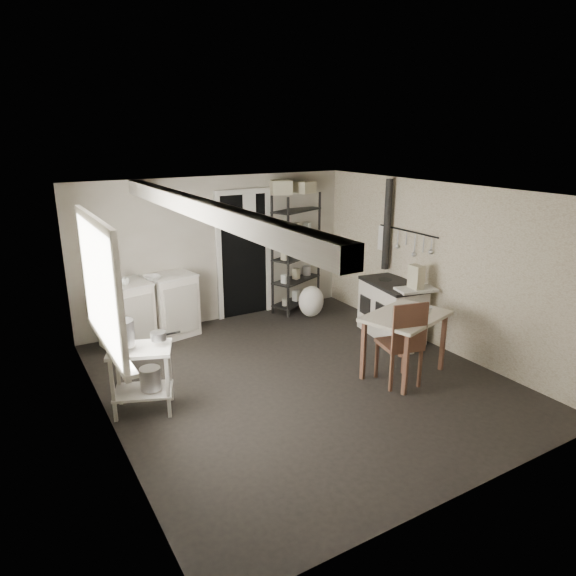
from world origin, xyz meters
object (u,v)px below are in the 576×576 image
stove (392,308)px  work_table (404,346)px  prep_table (142,377)px  stockpot (122,333)px  chair (399,345)px  flour_sack (311,302)px  shelf_rack (296,255)px  base_cabinets (149,310)px

stove → work_table: stove is taller
prep_table → stockpot: size_ratio=2.72×
prep_table → stove: size_ratio=0.71×
chair → stockpot: bearing=176.2°
flour_sack → stockpot: bearing=-154.8°
prep_table → work_table: work_table is taller
shelf_rack → work_table: shelf_rack is taller
base_cabinets → chair: 3.60m
prep_table → shelf_rack: bearing=32.8°
work_table → shelf_rack: bearing=86.8°
stove → chair: (-0.95, -1.19, 0.04)m
stove → work_table: 1.30m
prep_table → stove: stove is taller
stockpot → shelf_rack: 3.96m
stove → work_table: size_ratio=1.00×
flour_sack → work_table: bearing=-94.0°
work_table → flour_sack: (0.17, 2.37, -0.14)m
flour_sack → prep_table: bearing=-153.6°
shelf_rack → base_cabinets: bearing=160.0°
prep_table → shelf_rack: 3.86m
stockpot → chair: size_ratio=0.25×
work_table → chair: chair is taller
prep_table → work_table: 3.15m
prep_table → flour_sack: (3.22, 1.60, -0.16)m
base_cabinets → stove: (3.15, -1.66, -0.02)m
stockpot → flour_sack: bearing=25.2°
shelf_rack → stove: size_ratio=1.88×
stove → chair: chair is taller
prep_table → base_cabinets: bearing=71.8°
prep_table → stove: (3.79, 0.29, 0.04)m
stove → work_table: (-0.74, -1.06, -0.06)m
chair → flour_sack: size_ratio=2.08×
prep_table → flour_sack: size_ratio=1.44×
chair → flour_sack: bearing=94.6°
shelf_rack → chair: shelf_rack is taller
shelf_rack → stove: (0.58, -1.78, -0.51)m
stockpot → flour_sack: size_ratio=0.53×
prep_table → flour_sack: prep_table is taller
base_cabinets → work_table: base_cabinets is taller
shelf_rack → flour_sack: 0.85m
prep_table → stockpot: (-0.16, 0.01, 0.54)m
base_cabinets → work_table: bearing=-58.9°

